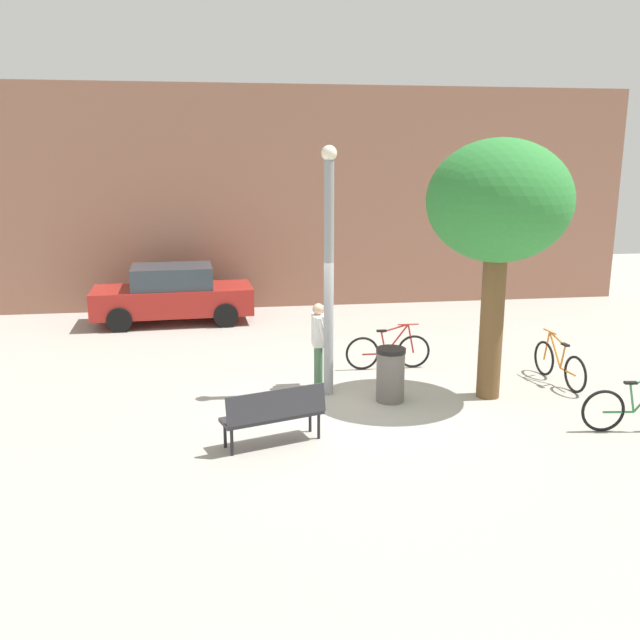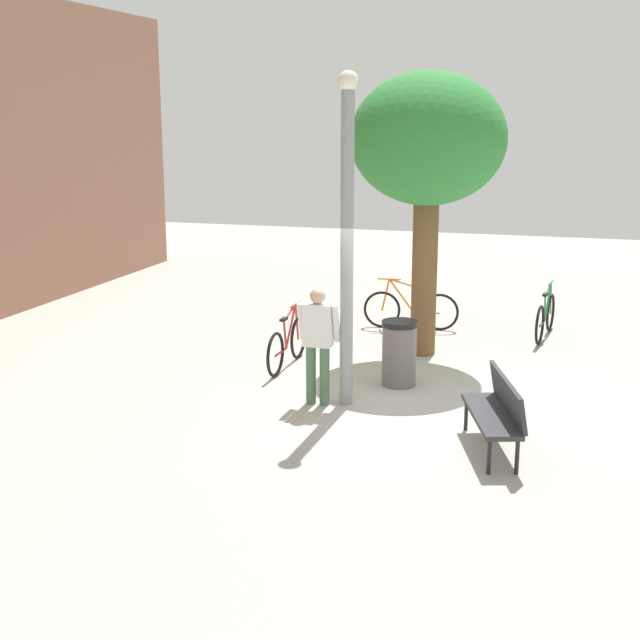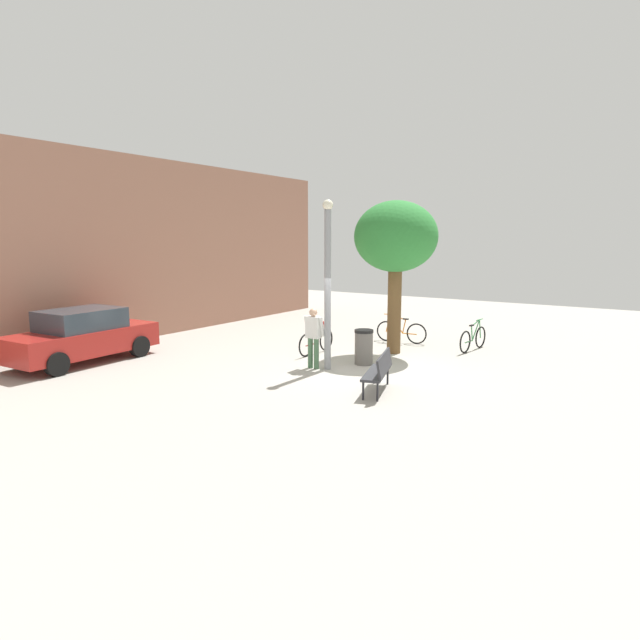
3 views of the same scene
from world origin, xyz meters
name	(u,v)px [view 3 (image 3 of 3)]	position (x,y,z in m)	size (l,w,h in m)	color
ground_plane	(361,369)	(0.00, 0.00, 0.00)	(36.00, 36.00, 0.00)	#A8A399
building_facade	(129,248)	(0.00, 9.72, 3.19)	(19.91, 2.00, 6.37)	#9E6B56
lamppost	(328,280)	(-0.48, 0.80, 2.45)	(0.28, 0.28, 4.56)	gray
person_by_lamppost	(313,334)	(-0.61, 1.18, 0.97)	(0.28, 0.59, 1.67)	#47704C
park_bench	(380,369)	(-1.67, -1.42, 0.55)	(1.67, 0.94, 0.92)	#2D2D33
plaza_tree	(396,239)	(2.44, 0.22, 3.53)	(2.54, 2.54, 4.69)	brown
bicycle_red	(316,341)	(1.02, 2.18, 0.38)	(1.81, 0.08, 0.97)	black
bicycle_green	(473,339)	(4.19, -1.73, 0.38)	(1.80, 0.28, 0.97)	black
bicycle_orange	(401,332)	(4.11, 0.76, 0.38)	(0.20, 1.81, 0.97)	black
parked_car_red	(82,336)	(-3.71, 7.12, 0.77)	(4.28, 1.99, 1.55)	#AD231E
trash_bin	(364,347)	(0.58, 0.26, 0.50)	(0.54, 0.54, 1.00)	#66605B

